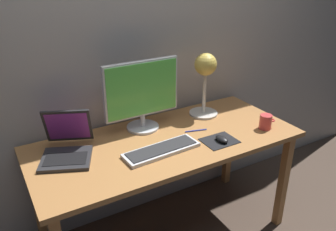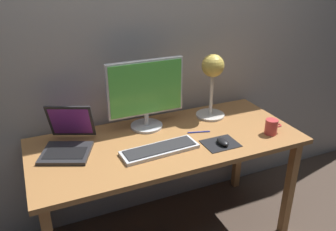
% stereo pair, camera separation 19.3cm
% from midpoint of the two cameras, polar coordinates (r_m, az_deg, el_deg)
% --- Properties ---
extents(back_wall, '(4.80, 0.06, 2.60)m').
position_cam_midpoint_polar(back_wall, '(2.22, -8.19, 13.29)').
color(back_wall, '#A8A099').
rests_on(back_wall, ground).
extents(desk, '(1.60, 0.70, 0.74)m').
position_cam_midpoint_polar(desk, '(2.10, -2.95, -5.91)').
color(desk, '#A8703D').
rests_on(desk, ground).
extents(monitor, '(0.48, 0.20, 0.44)m').
position_cam_midpoint_polar(monitor, '(2.11, -6.96, 3.62)').
color(monitor, silver).
rests_on(monitor, desk).
extents(keyboard_main, '(0.45, 0.16, 0.03)m').
position_cam_midpoint_polar(keyboard_main, '(1.93, -3.94, -5.73)').
color(keyboard_main, silver).
rests_on(keyboard_main, desk).
extents(laptop, '(0.36, 0.40, 0.24)m').
position_cam_midpoint_polar(laptop, '(1.99, -18.99, -4.36)').
color(laptop, '#28282B').
rests_on(laptop, desk).
extents(desk_lamp, '(0.19, 0.19, 0.43)m').
position_cam_midpoint_polar(desk_lamp, '(2.28, 3.73, 6.97)').
color(desk_lamp, beige).
rests_on(desk_lamp, desk).
extents(mousepad, '(0.20, 0.16, 0.00)m').
position_cam_midpoint_polar(mousepad, '(2.05, 5.80, -4.23)').
color(mousepad, black).
rests_on(mousepad, desk).
extents(mouse, '(0.06, 0.10, 0.03)m').
position_cam_midpoint_polar(mouse, '(2.04, 6.18, -3.90)').
color(mouse, black).
rests_on(mouse, mousepad).
extents(coffee_mug, '(0.11, 0.08, 0.09)m').
position_cam_midpoint_polar(coffee_mug, '(2.23, 13.42, -1.07)').
color(coffee_mug, '#CC3F3F').
rests_on(coffee_mug, desk).
extents(pen, '(0.14, 0.05, 0.01)m').
position_cam_midpoint_polar(pen, '(2.15, 2.12, -2.59)').
color(pen, '#2633A5').
rests_on(pen, desk).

